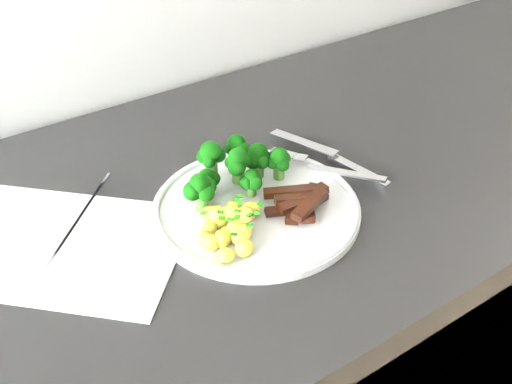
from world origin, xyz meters
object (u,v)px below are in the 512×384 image
recipe_paper (62,245)px  beef_strips (302,202)px  plate (256,207)px  fork (330,168)px  potatoes (230,226)px  knife (342,163)px  broccoli (234,166)px

recipe_paper → beef_strips: (0.26, -0.11, 0.02)m
recipe_paper → plate: plate is taller
plate → fork: bearing=2.3°
potatoes → beef_strips: (0.10, -0.01, -0.00)m
potatoes → knife: size_ratio=0.49×
potatoes → beef_strips: size_ratio=1.03×
plate → beef_strips: 0.06m
broccoli → recipe_paper: bearing=173.0°
broccoli → knife: (0.15, -0.03, -0.03)m
plate → potatoes: size_ratio=2.71×
beef_strips → fork: size_ratio=0.62×
plate → broccoli: bearing=89.6°
recipe_paper → broccoli: 0.22m
plate → broccoli: broccoli is taller
broccoli → knife: bearing=-12.7°
recipe_paper → plate: (0.22, -0.07, 0.01)m
potatoes → broccoli: bearing=53.3°
broccoli → potatoes: bearing=-126.7°
potatoes → fork: potatoes is taller
plate → beef_strips: size_ratio=2.80×
potatoes → plate: bearing=24.8°
fork → broccoli: bearing=160.3°
beef_strips → knife: 0.12m
fork → recipe_paper: bearing=168.4°
recipe_paper → potatoes: potatoes is taller
broccoli → knife: size_ratio=0.81×
broccoli → plate: bearing=-90.4°
plate → beef_strips: bearing=-39.2°
potatoes → recipe_paper: bearing=149.0°
recipe_paper → fork: bearing=-11.6°
broccoli → potatoes: size_ratio=1.65×
potatoes → knife: (0.20, 0.04, -0.01)m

